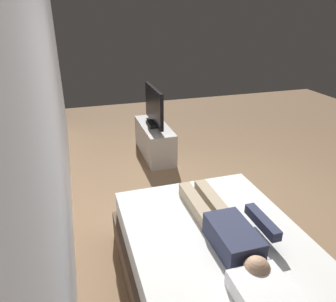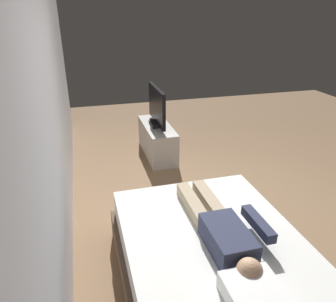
{
  "view_description": "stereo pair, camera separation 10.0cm",
  "coord_description": "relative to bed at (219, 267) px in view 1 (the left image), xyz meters",
  "views": [
    {
      "loc": [
        -2.64,
        1.56,
        2.18
      ],
      "look_at": [
        0.52,
        0.6,
        0.69
      ],
      "focal_mm": 34.26,
      "sensor_mm": 36.0,
      "label": 1
    },
    {
      "loc": [
        -2.67,
        1.47,
        2.18
      ],
      "look_at": [
        0.52,
        0.6,
        0.69
      ],
      "focal_mm": 34.26,
      "sensor_mm": 36.0,
      "label": 2
    }
  ],
  "objects": [
    {
      "name": "ground_plane",
      "position": [
        0.88,
        -0.6,
        -0.26
      ],
      "size": [
        10.0,
        10.0,
        0.0
      ],
      "primitive_type": "plane",
      "color": "#8C6B4C"
    },
    {
      "name": "back_wall",
      "position": [
        1.28,
        1.17,
        1.14
      ],
      "size": [
        6.4,
        0.1,
        2.8
      ],
      "primitive_type": "cube",
      "color": "silver",
      "rests_on": "ground"
    },
    {
      "name": "bed",
      "position": [
        0.0,
        0.0,
        0.0
      ],
      "size": [
        1.92,
        1.44,
        0.54
      ],
      "color": "brown",
      "rests_on": "ground"
    },
    {
      "name": "pillow",
      "position": [
        -0.64,
        0.0,
        0.34
      ],
      "size": [
        0.48,
        0.34,
        0.12
      ],
      "primitive_type": "cube",
      "color": "white",
      "rests_on": "bed"
    },
    {
      "name": "person",
      "position": [
        0.03,
        -0.06,
        0.36
      ],
      "size": [
        1.26,
        0.46,
        0.18
      ],
      "color": "#2D334C",
      "rests_on": "bed"
    },
    {
      "name": "remote",
      "position": [
        0.18,
        -0.46,
        0.29
      ],
      "size": [
        0.15,
        0.04,
        0.02
      ],
      "primitive_type": "cube",
      "color": "black",
      "rests_on": "bed"
    },
    {
      "name": "tv_stand",
      "position": [
        2.79,
        -0.21,
        -0.01
      ],
      "size": [
        1.1,
        0.4,
        0.5
      ],
      "primitive_type": "cube",
      "color": "#B7B2AD",
      "rests_on": "ground"
    },
    {
      "name": "tv",
      "position": [
        2.79,
        -0.21,
        0.52
      ],
      "size": [
        0.88,
        0.2,
        0.59
      ],
      "color": "black",
      "rests_on": "tv_stand"
    }
  ]
}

